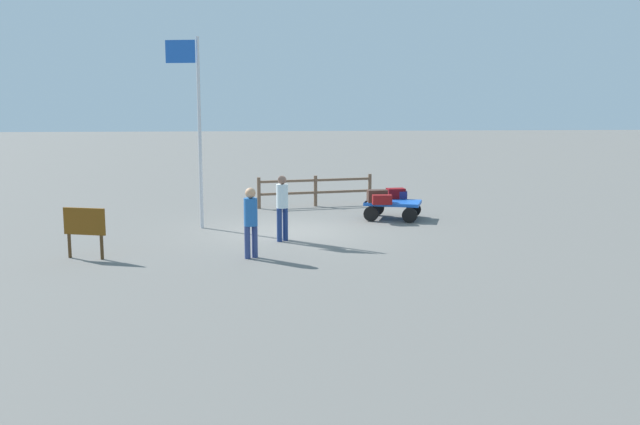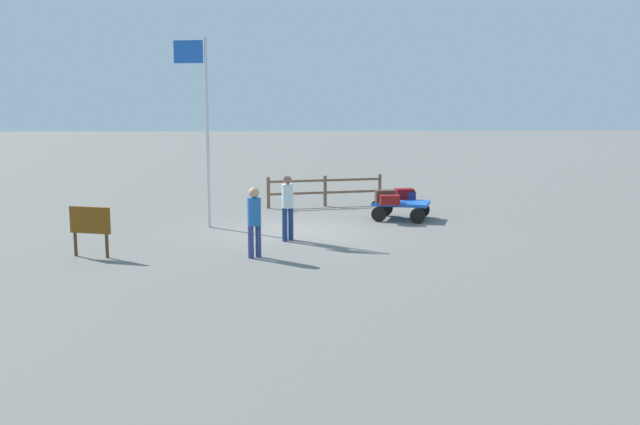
{
  "view_description": "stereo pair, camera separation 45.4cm",
  "coord_description": "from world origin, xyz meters",
  "px_view_note": "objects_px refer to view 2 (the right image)",
  "views": [
    {
      "loc": [
        0.69,
        20.52,
        3.85
      ],
      "look_at": [
        -0.38,
        6.0,
        1.51
      ],
      "focal_mm": 40.87,
      "sensor_mm": 36.0,
      "label": 1
    },
    {
      "loc": [
        0.23,
        20.54,
        3.85
      ],
      "look_at": [
        -0.38,
        6.0,
        1.51
      ],
      "focal_mm": 40.87,
      "sensor_mm": 36.0,
      "label": 2
    }
  ],
  "objects_px": {
    "suitcase_maroon": "(404,194)",
    "suitcase_dark": "(407,195)",
    "suitcase_navy": "(385,196)",
    "luggage_cart": "(400,206)",
    "flagpole": "(203,115)",
    "signboard": "(90,224)",
    "worker_trailing": "(288,203)",
    "worker_lead": "(254,217)",
    "suitcase_olive": "(390,200)"
  },
  "relations": [
    {
      "from": "suitcase_maroon",
      "to": "suitcase_dark",
      "type": "xyz_separation_m",
      "value": [
        -0.08,
        0.03,
        -0.04
      ]
    },
    {
      "from": "suitcase_navy",
      "to": "suitcase_dark",
      "type": "height_order",
      "value": "suitcase_navy"
    },
    {
      "from": "luggage_cart",
      "to": "flagpole",
      "type": "xyz_separation_m",
      "value": [
        5.97,
        1.15,
        2.88
      ]
    },
    {
      "from": "suitcase_maroon",
      "to": "signboard",
      "type": "distance_m",
      "value": 10.23
    },
    {
      "from": "luggage_cart",
      "to": "flagpole",
      "type": "bearing_deg",
      "value": 10.93
    },
    {
      "from": "suitcase_dark",
      "to": "worker_trailing",
      "type": "relative_size",
      "value": 0.33
    },
    {
      "from": "worker_lead",
      "to": "suitcase_navy",
      "type": "bearing_deg",
      "value": -126.61
    },
    {
      "from": "suitcase_dark",
      "to": "worker_lead",
      "type": "relative_size",
      "value": 0.34
    },
    {
      "from": "worker_lead",
      "to": "signboard",
      "type": "relative_size",
      "value": 1.39
    },
    {
      "from": "luggage_cart",
      "to": "suitcase_olive",
      "type": "distance_m",
      "value": 0.82
    },
    {
      "from": "suitcase_maroon",
      "to": "suitcase_dark",
      "type": "height_order",
      "value": "suitcase_maroon"
    },
    {
      "from": "flagpole",
      "to": "worker_lead",
      "type": "bearing_deg",
      "value": 111.51
    },
    {
      "from": "luggage_cart",
      "to": "worker_trailing",
      "type": "height_order",
      "value": "worker_trailing"
    },
    {
      "from": "suitcase_olive",
      "to": "signboard",
      "type": "distance_m",
      "value": 9.02
    },
    {
      "from": "suitcase_maroon",
      "to": "suitcase_dark",
      "type": "bearing_deg",
      "value": 157.85
    },
    {
      "from": "suitcase_navy",
      "to": "worker_trailing",
      "type": "xyz_separation_m",
      "value": [
        3.03,
        3.12,
        0.26
      ]
    },
    {
      "from": "worker_trailing",
      "to": "suitcase_navy",
      "type": "bearing_deg",
      "value": -134.1
    },
    {
      "from": "suitcase_maroon",
      "to": "worker_trailing",
      "type": "xyz_separation_m",
      "value": [
        3.75,
        3.92,
        0.29
      ]
    },
    {
      "from": "luggage_cart",
      "to": "worker_lead",
      "type": "height_order",
      "value": "worker_lead"
    },
    {
      "from": "suitcase_maroon",
      "to": "worker_lead",
      "type": "xyz_separation_m",
      "value": [
        4.54,
        5.94,
        0.26
      ]
    },
    {
      "from": "suitcase_maroon",
      "to": "flagpole",
      "type": "height_order",
      "value": "flagpole"
    },
    {
      "from": "suitcase_navy",
      "to": "worker_lead",
      "type": "relative_size",
      "value": 0.37
    },
    {
      "from": "luggage_cart",
      "to": "suitcase_olive",
      "type": "xyz_separation_m",
      "value": [
        0.43,
        0.63,
        0.29
      ]
    },
    {
      "from": "suitcase_navy",
      "to": "suitcase_olive",
      "type": "relative_size",
      "value": 1.06
    },
    {
      "from": "worker_trailing",
      "to": "flagpole",
      "type": "xyz_separation_m",
      "value": [
        2.43,
        -2.14,
        2.28
      ]
    },
    {
      "from": "worker_lead",
      "to": "worker_trailing",
      "type": "bearing_deg",
      "value": -111.46
    },
    {
      "from": "suitcase_dark",
      "to": "flagpole",
      "type": "bearing_deg",
      "value": 15.54
    },
    {
      "from": "luggage_cart",
      "to": "signboard",
      "type": "xyz_separation_m",
      "value": [
        8.27,
        5.08,
        0.39
      ]
    },
    {
      "from": "suitcase_navy",
      "to": "suitcase_maroon",
      "type": "xyz_separation_m",
      "value": [
        -0.72,
        -0.79,
        -0.03
      ]
    },
    {
      "from": "worker_trailing",
      "to": "suitcase_dark",
      "type": "bearing_deg",
      "value": -134.59
    },
    {
      "from": "worker_lead",
      "to": "flagpole",
      "type": "distance_m",
      "value": 5.04
    },
    {
      "from": "suitcase_olive",
      "to": "signboard",
      "type": "height_order",
      "value": "signboard"
    },
    {
      "from": "suitcase_olive",
      "to": "suitcase_navy",
      "type": "bearing_deg",
      "value": -79.93
    },
    {
      "from": "worker_lead",
      "to": "suitcase_maroon",
      "type": "bearing_deg",
      "value": -127.43
    },
    {
      "from": "suitcase_olive",
      "to": "signboard",
      "type": "xyz_separation_m",
      "value": [
        7.84,
        4.45,
        0.1
      ]
    },
    {
      "from": "suitcase_dark",
      "to": "worker_lead",
      "type": "distance_m",
      "value": 7.51
    },
    {
      "from": "worker_trailing",
      "to": "flagpole",
      "type": "bearing_deg",
      "value": -41.36
    },
    {
      "from": "suitcase_navy",
      "to": "worker_trailing",
      "type": "bearing_deg",
      "value": 45.9
    },
    {
      "from": "suitcase_navy",
      "to": "flagpole",
      "type": "xyz_separation_m",
      "value": [
        5.46,
        0.98,
        2.54
      ]
    },
    {
      "from": "suitcase_dark",
      "to": "flagpole",
      "type": "height_order",
      "value": "flagpole"
    },
    {
      "from": "suitcase_navy",
      "to": "signboard",
      "type": "distance_m",
      "value": 9.19
    },
    {
      "from": "suitcase_olive",
      "to": "flagpole",
      "type": "bearing_deg",
      "value": 5.36
    },
    {
      "from": "suitcase_dark",
      "to": "signboard",
      "type": "height_order",
      "value": "signboard"
    },
    {
      "from": "suitcase_olive",
      "to": "suitcase_dark",
      "type": "relative_size",
      "value": 1.02
    },
    {
      "from": "flagpole",
      "to": "worker_trailing",
      "type": "bearing_deg",
      "value": 138.64
    },
    {
      "from": "suitcase_olive",
      "to": "worker_lead",
      "type": "height_order",
      "value": "worker_lead"
    },
    {
      "from": "suitcase_navy",
      "to": "suitcase_maroon",
      "type": "height_order",
      "value": "suitcase_navy"
    },
    {
      "from": "luggage_cart",
      "to": "suitcase_navy",
      "type": "height_order",
      "value": "suitcase_navy"
    },
    {
      "from": "suitcase_olive",
      "to": "signboard",
      "type": "relative_size",
      "value": 0.48
    },
    {
      "from": "flagpole",
      "to": "signboard",
      "type": "relative_size",
      "value": 4.49
    }
  ]
}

